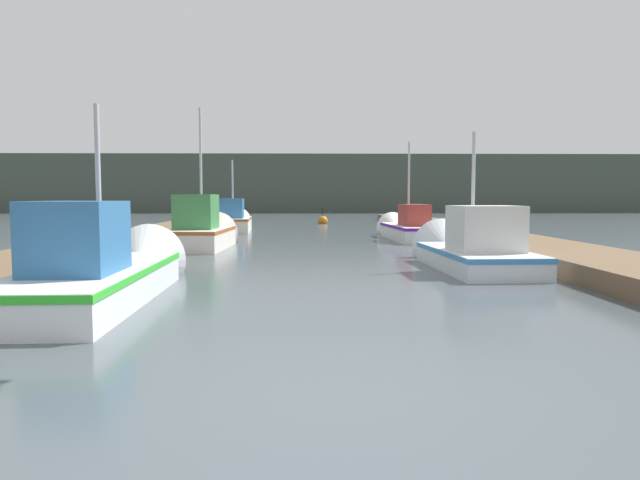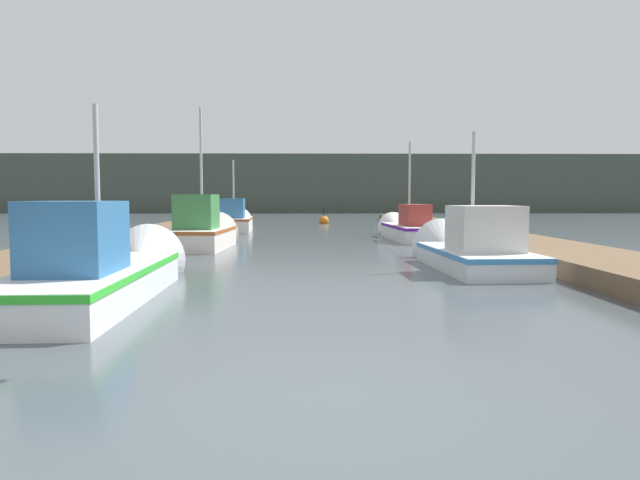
# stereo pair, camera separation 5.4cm
# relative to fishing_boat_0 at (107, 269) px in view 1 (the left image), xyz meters

# --- Properties ---
(ground_plane) EXTENTS (200.00, 200.00, 0.00)m
(ground_plane) POSITION_rel_fishing_boat_0_xyz_m (3.48, -5.16, -0.43)
(ground_plane) COLOR #424C51
(dock_left) EXTENTS (2.52, 40.00, 0.38)m
(dock_left) POSITION_rel_fishing_boat_0_xyz_m (-2.51, 10.84, -0.24)
(dock_left) COLOR brown
(dock_left) RESTS_ON ground_plane
(dock_right) EXTENTS (2.52, 40.00, 0.38)m
(dock_right) POSITION_rel_fishing_boat_0_xyz_m (9.48, 10.84, -0.24)
(dock_right) COLOR brown
(dock_right) RESTS_ON ground_plane
(distant_shore_ridge) EXTENTS (120.00, 16.00, 5.97)m
(distant_shore_ridge) POSITION_rel_fishing_boat_0_xyz_m (3.48, 56.35, 2.56)
(distant_shore_ridge) COLOR #424C42
(distant_shore_ridge) RESTS_ON ground_plane
(fishing_boat_0) EXTENTS (1.81, 6.00, 3.55)m
(fishing_boat_0) POSITION_rel_fishing_boat_0_xyz_m (0.00, 0.00, 0.00)
(fishing_boat_0) COLOR silver
(fishing_boat_0) RESTS_ON ground_plane
(fishing_boat_1) EXTENTS (1.90, 4.90, 3.63)m
(fishing_boat_1) POSITION_rel_fishing_boat_0_xyz_m (6.98, 3.61, -0.02)
(fishing_boat_1) COLOR silver
(fishing_boat_1) RESTS_ON ground_plane
(fishing_boat_2) EXTENTS (1.79, 4.43, 4.83)m
(fishing_boat_2) POSITION_rel_fishing_boat_0_xyz_m (-0.06, 8.82, 0.09)
(fishing_boat_2) COLOR silver
(fishing_boat_2) RESTS_ON ground_plane
(fishing_boat_3) EXTENTS (1.70, 5.78, 4.07)m
(fishing_boat_3) POSITION_rel_fishing_boat_0_xyz_m (7.08, 12.57, -0.02)
(fishing_boat_3) COLOR silver
(fishing_boat_3) RESTS_ON ground_plane
(fishing_boat_4) EXTENTS (1.86, 4.83, 3.77)m
(fishing_boat_4) POSITION_rel_fishing_boat_0_xyz_m (-0.26, 17.73, 0.06)
(fishing_boat_4) COLOR silver
(fishing_boat_4) RESTS_ON ground_plane
(mooring_piling_1) EXTENTS (0.24, 0.24, 0.96)m
(mooring_piling_1) POSITION_rel_fishing_boat_0_xyz_m (8.30, 19.35, 0.06)
(mooring_piling_1) COLOR #473523
(mooring_piling_1) RESTS_ON ground_plane
(mooring_piling_2) EXTENTS (0.31, 0.31, 1.03)m
(mooring_piling_2) POSITION_rel_fishing_boat_0_xyz_m (8.08, 5.62, 0.09)
(mooring_piling_2) COLOR #473523
(mooring_piling_2) RESTS_ON ground_plane
(mooring_piling_3) EXTENTS (0.30, 0.30, 1.21)m
(mooring_piling_3) POSITION_rel_fishing_boat_0_xyz_m (8.36, 20.01, 0.18)
(mooring_piling_3) COLOR #473523
(mooring_piling_3) RESTS_ON ground_plane
(channel_buoy) EXTENTS (0.61, 0.61, 1.11)m
(channel_buoy) POSITION_rel_fishing_boat_0_xyz_m (4.19, 25.19, -0.26)
(channel_buoy) COLOR #BF6513
(channel_buoy) RESTS_ON ground_plane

